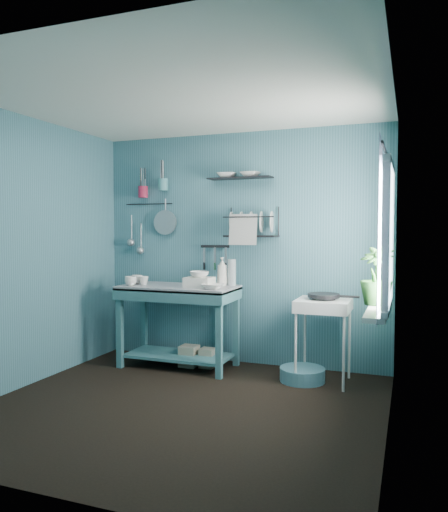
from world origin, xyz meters
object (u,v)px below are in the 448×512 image
(hotplate_stand, at_px, (323,341))
(storage_tin_large, at_px, (189,356))
(utensil_cup_teal, at_px, (163,185))
(colander, at_px, (165,222))
(wash_tub, at_px, (199,282))
(soap_bottle, at_px, (222,271))
(frying_pan, at_px, (324,295))
(utensil_cup_magenta, at_px, (143,192))
(floor_basin, at_px, (302,374))
(dish_rack, at_px, (251,222))
(storage_tin_small, at_px, (208,358))
(water_bottle, at_px, (232,272))
(mug_left, at_px, (131,281))
(work_counter, at_px, (178,326))
(potted_plant, at_px, (377,276))
(mug_mid, at_px, (144,281))
(mug_right, at_px, (137,279))

(hotplate_stand, xyz_separation_m, storage_tin_large, (-1.43, 0.06, -0.29))
(utensil_cup_teal, bearing_deg, hotplate_stand, -10.43)
(utensil_cup_teal, distance_m, colander, 0.43)
(wash_tub, xyz_separation_m, soap_bottle, (0.17, 0.22, 0.10))
(wash_tub, height_order, storage_tin_large, wash_tub)
(wash_tub, distance_m, frying_pan, 1.28)
(utensil_cup_magenta, bearing_deg, floor_basin, -11.16)
(dish_rack, xyz_separation_m, storage_tin_small, (-0.42, -0.20, -1.44))
(water_bottle, xyz_separation_m, storage_tin_large, (-0.42, -0.17, -0.89))
(mug_left, height_order, utensil_cup_teal, utensil_cup_teal)
(dish_rack, bearing_deg, work_counter, -167.48)
(dish_rack, height_order, potted_plant, dish_rack)
(soap_bottle, distance_m, storage_tin_large, 0.97)
(hotplate_stand, distance_m, storage_tin_small, 1.27)
(storage_tin_small, bearing_deg, utensil_cup_magenta, 164.47)
(mug_left, xyz_separation_m, utensil_cup_magenta, (-0.12, 0.49, 0.98))
(dish_rack, relative_size, storage_tin_small, 2.75)
(dish_rack, height_order, colander, dish_rack)
(soap_bottle, height_order, hotplate_stand, soap_bottle)
(floor_basin, bearing_deg, frying_pan, 11.53)
(mug_mid, distance_m, potted_plant, 2.44)
(storage_tin_large, relative_size, floor_basin, 0.51)
(mug_right, bearing_deg, floor_basin, -1.62)
(water_bottle, distance_m, hotplate_stand, 1.20)
(work_counter, height_order, potted_plant, potted_plant)
(dish_rack, height_order, utensil_cup_magenta, utensil_cup_magenta)
(work_counter, height_order, mug_left, mug_left)
(mug_right, height_order, storage_tin_small, mug_right)
(work_counter, distance_m, utensil_cup_magenta, 1.61)
(floor_basin, bearing_deg, work_counter, 177.78)
(colander, bearing_deg, utensil_cup_teal, -102.67)
(work_counter, relative_size, storage_tin_large, 5.54)
(mug_mid, distance_m, utensil_cup_magenta, 1.08)
(water_bottle, bearing_deg, storage_tin_large, -157.96)
(utensil_cup_magenta, height_order, storage_tin_small, utensil_cup_magenta)
(mug_mid, distance_m, mug_right, 0.13)
(hotplate_stand, relative_size, storage_tin_large, 3.61)
(mug_mid, xyz_separation_m, storage_tin_small, (0.68, 0.14, -0.81))
(work_counter, height_order, wash_tub, wash_tub)
(soap_bottle, xyz_separation_m, storage_tin_large, (-0.32, -0.15, -0.90))
(mug_mid, relative_size, dish_rack, 0.18)
(frying_pan, bearing_deg, storage_tin_large, 177.46)
(mug_mid, bearing_deg, work_counter, 8.97)
(mug_right, bearing_deg, dish_rack, 12.99)
(dish_rack, distance_m, storage_tin_small, 1.51)
(mug_right, relative_size, storage_tin_large, 0.56)
(dish_rack, distance_m, utensil_cup_teal, 1.14)
(storage_tin_large, height_order, storage_tin_small, storage_tin_large)
(potted_plant, bearing_deg, water_bottle, 156.67)
(potted_plant, bearing_deg, frying_pan, 140.25)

